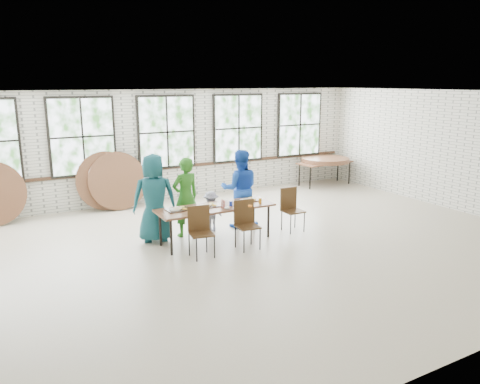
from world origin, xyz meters
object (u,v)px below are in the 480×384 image
object	(u,v)px
chair_near_right	(246,220)
storage_table	(325,164)
chair_near_left	(200,227)
dining_table	(216,209)

from	to	relation	value
chair_near_right	storage_table	world-z (taller)	chair_near_right
chair_near_left	storage_table	bearing A→B (deg)	41.57
dining_table	chair_near_left	world-z (taller)	chair_near_left
chair_near_left	chair_near_right	world-z (taller)	same
dining_table	chair_near_right	size ratio (longest dim) A/B	2.54
dining_table	chair_near_left	bearing A→B (deg)	-136.30
chair_near_left	storage_table	size ratio (longest dim) A/B	0.51
dining_table	chair_near_left	size ratio (longest dim) A/B	2.54
chair_near_left	dining_table	bearing A→B (deg)	52.89
chair_near_right	storage_table	size ratio (longest dim) A/B	0.51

